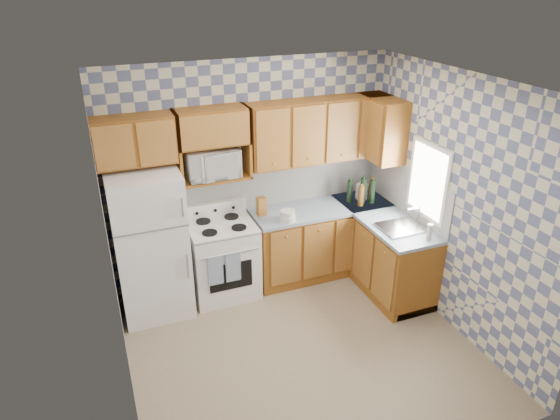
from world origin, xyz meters
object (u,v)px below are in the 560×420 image
at_px(microwave, 211,163).
at_px(electric_kettle, 362,191).
at_px(refrigerator, 151,245).
at_px(stove_body, 223,260).

xyz_separation_m(microwave, electric_kettle, (1.89, -0.12, -0.60)).
bearing_deg(refrigerator, microwave, 14.75).
bearing_deg(refrigerator, electric_kettle, 1.84).
bearing_deg(electric_kettle, stove_body, -178.13).
relative_size(stove_body, electric_kettle, 4.71).
xyz_separation_m(stove_body, electric_kettle, (1.87, 0.06, 0.57)).
bearing_deg(microwave, refrigerator, -169.13).
height_order(refrigerator, stove_body, refrigerator).
bearing_deg(refrigerator, stove_body, 1.78).
distance_m(stove_body, electric_kettle, 1.95).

